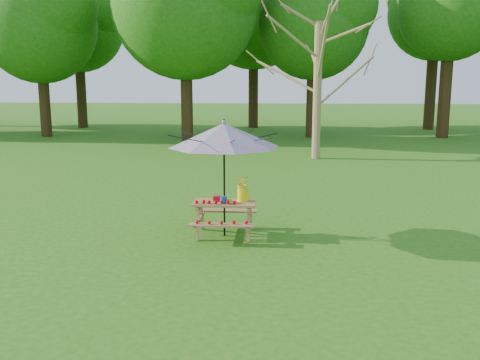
{
  "coord_description": "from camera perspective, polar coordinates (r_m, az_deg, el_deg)",
  "views": [
    {
      "loc": [
        1.59,
        -5.72,
        2.99
      ],
      "look_at": [
        0.87,
        4.2,
        1.1
      ],
      "focal_mm": 40.0,
      "sensor_mm": 36.0,
      "label": 1
    }
  ],
  "objects": [
    {
      "name": "ground",
      "position": [
        6.64,
        -10.54,
        -16.19
      ],
      "size": [
        120.0,
        120.0,
        0.0
      ],
      "primitive_type": "plane",
      "color": "#296513",
      "rests_on": "ground"
    },
    {
      "name": "produce_bins",
      "position": [
        10.24,
        -2.07,
        -2.03
      ],
      "size": [
        0.28,
        0.42,
        0.13
      ],
      "color": "red",
      "rests_on": "picnic_table"
    },
    {
      "name": "flower_bucket",
      "position": [
        10.27,
        0.33,
        -0.76
      ],
      "size": [
        0.35,
        0.32,
        0.5
      ],
      "color": "#FFF60D",
      "rests_on": "picnic_table"
    },
    {
      "name": "picnic_table",
      "position": [
        10.31,
        -1.67,
        -4.21
      ],
      "size": [
        1.2,
        1.32,
        0.67
      ],
      "color": "#9F7548",
      "rests_on": "ground"
    },
    {
      "name": "patio_umbrella",
      "position": [
        10.02,
        -1.72,
        4.8
      ],
      "size": [
        2.59,
        2.59,
        2.25
      ],
      "color": "black",
      "rests_on": "ground"
    },
    {
      "name": "tomatoes_row",
      "position": [
        10.06,
        -2.63,
        -2.37
      ],
      "size": [
        0.77,
        0.13,
        0.07
      ],
      "primitive_type": null,
      "color": "red",
      "rests_on": "picnic_table"
    }
  ]
}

